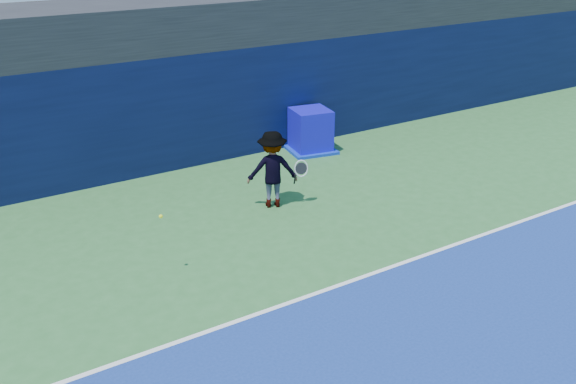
% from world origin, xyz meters
% --- Properties ---
extents(baseline, '(24.00, 0.10, 0.01)m').
position_xyz_m(baseline, '(0.00, 3.00, 0.01)').
color(baseline, white).
rests_on(baseline, ground).
extents(stadium_band, '(36.00, 3.00, 1.20)m').
position_xyz_m(stadium_band, '(0.00, 11.50, 3.60)').
color(stadium_band, black).
rests_on(stadium_band, back_wall_assembly).
extents(back_wall_assembly, '(36.00, 1.03, 3.00)m').
position_xyz_m(back_wall_assembly, '(-0.00, 10.50, 1.50)').
color(back_wall_assembly, black).
rests_on(back_wall_assembly, ground).
extents(equipment_cart, '(1.48, 1.48, 1.22)m').
position_xyz_m(equipment_cart, '(4.34, 9.39, 0.56)').
color(equipment_cart, '#140DBF').
rests_on(equipment_cart, ground).
extents(tennis_player, '(1.42, 1.09, 1.80)m').
position_xyz_m(tennis_player, '(1.45, 6.69, 0.90)').
color(tennis_player, silver).
rests_on(tennis_player, ground).
extents(tennis_ball, '(0.07, 0.07, 0.07)m').
position_xyz_m(tennis_ball, '(-1.89, 5.05, 1.22)').
color(tennis_ball, yellow).
rests_on(tennis_ball, ground).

